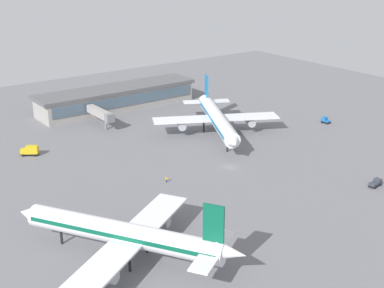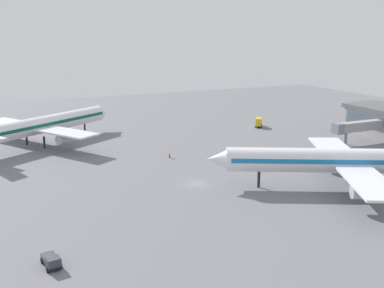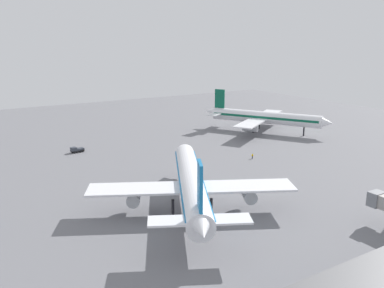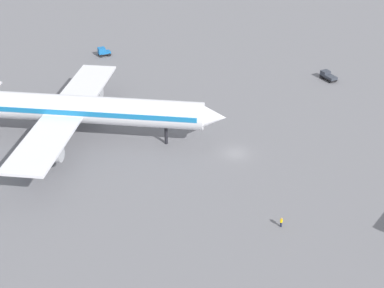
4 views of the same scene
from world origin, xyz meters
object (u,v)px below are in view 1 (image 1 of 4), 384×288
at_px(catering_truck, 30,151).
at_px(pushback_tractor, 376,183).
at_px(airplane_taxiing, 125,234).
at_px(baggage_tug, 325,120).
at_px(airplane_at_gate, 217,118).
at_px(ground_crew_worker, 166,179).

relative_size(catering_truck, pushback_tractor, 1.23).
distance_m(airplane_taxiing, catering_truck, 72.99).
bearing_deg(baggage_tug, catering_truck, 69.26).
relative_size(airplane_at_gate, catering_truck, 9.32).
bearing_deg(pushback_tractor, catering_truck, 123.61).
distance_m(baggage_tug, pushback_tractor, 58.77).
bearing_deg(ground_crew_worker, pushback_tractor, -70.38).
height_order(airplane_at_gate, ground_crew_worker, airplane_at_gate).
bearing_deg(ground_crew_worker, baggage_tug, -24.03).
bearing_deg(catering_truck, airplane_taxiing, 121.53).
bearing_deg(pushback_tractor, airplane_taxiing, 166.43).
bearing_deg(airplane_taxiing, catering_truck, -36.30).
bearing_deg(catering_truck, ground_crew_worker, 154.62).
bearing_deg(pushback_tractor, baggage_tug, 47.21).
relative_size(airplane_at_gate, baggage_tug, 15.96).
height_order(baggage_tug, catering_truck, catering_truck).
height_order(airplane_taxiing, pushback_tractor, airplane_taxiing).
bearing_deg(airplane_at_gate, airplane_taxiing, -24.78).
height_order(airplane_at_gate, catering_truck, airplane_at_gate).
height_order(baggage_tug, pushback_tractor, baggage_tug).
relative_size(pushback_tractor, ground_crew_worker, 2.76).
relative_size(catering_truck, ground_crew_worker, 3.38).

